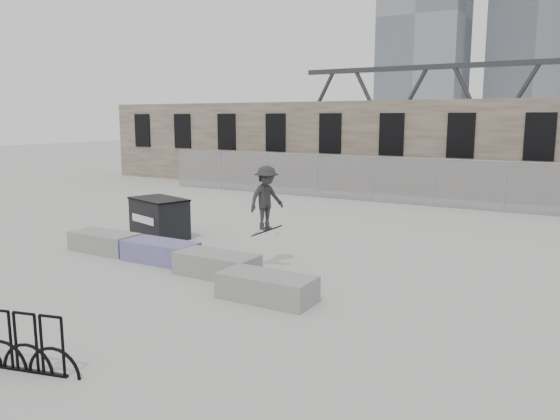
# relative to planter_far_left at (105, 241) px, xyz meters

# --- Properties ---
(ground) EXTENTS (120.00, 120.00, 0.00)m
(ground) POSITION_rel_planter_far_left_xyz_m (3.12, -0.08, -0.29)
(ground) COLOR #A6A6A1
(ground) RESTS_ON ground
(stone_wall) EXTENTS (36.00, 2.58, 4.50)m
(stone_wall) POSITION_rel_planter_far_left_xyz_m (3.12, 16.16, 1.96)
(stone_wall) COLOR brown
(stone_wall) RESTS_ON ground
(chainlink_fence) EXTENTS (22.06, 0.06, 2.02)m
(chainlink_fence) POSITION_rel_planter_far_left_xyz_m (3.12, 12.42, 0.75)
(chainlink_fence) COLOR gray
(chainlink_fence) RESTS_ON ground
(planter_far_left) EXTENTS (2.00, 0.90, 0.54)m
(planter_far_left) POSITION_rel_planter_far_left_xyz_m (0.00, 0.00, 0.00)
(planter_far_left) COLOR gray
(planter_far_left) RESTS_ON ground
(planter_center_left) EXTENTS (2.00, 0.90, 0.54)m
(planter_center_left) POSITION_rel_planter_far_left_xyz_m (2.10, -0.04, 0.00)
(planter_center_left) COLOR #3A3092
(planter_center_left) RESTS_ON ground
(planter_center_right) EXTENTS (2.00, 0.90, 0.54)m
(planter_center_right) POSITION_rel_planter_far_left_xyz_m (4.13, -0.34, 0.00)
(planter_center_right) COLOR gray
(planter_center_right) RESTS_ON ground
(planter_offset) EXTENTS (2.00, 0.90, 0.54)m
(planter_offset) POSITION_rel_planter_far_left_xyz_m (6.06, -1.23, 0.00)
(planter_offset) COLOR gray
(planter_offset) RESTS_ON ground
(dumpster) EXTENTS (2.13, 1.64, 1.23)m
(dumpster) POSITION_rel_planter_far_left_xyz_m (0.08, 2.13, 0.33)
(dumpster) COLOR black
(dumpster) RESTS_ON ground
(skyline_towers) EXTENTS (58.00, 28.00, 48.00)m
(skyline_towers) POSITION_rel_planter_far_left_xyz_m (2.11, 93.73, 20.50)
(skyline_towers) COLOR slate
(skyline_towers) RESTS_ON ground
(skateboarder) EXTENTS (0.84, 1.13, 1.75)m
(skateboarder) POSITION_rel_planter_far_left_xyz_m (4.81, 0.80, 1.46)
(skateboarder) COLOR #262628
(skateboarder) RESTS_ON ground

